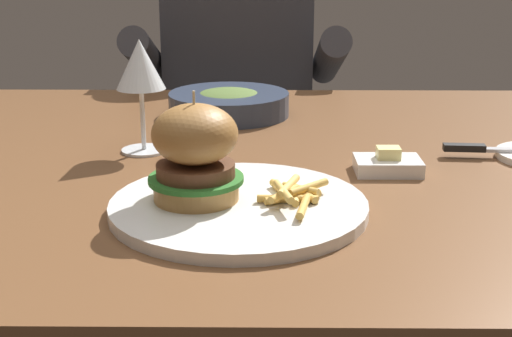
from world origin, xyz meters
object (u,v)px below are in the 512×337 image
wine_glass (140,69)px  butter_dish (388,164)px  diner_person (239,136)px  burger_sandwich (195,153)px  main_plate (239,206)px  table_knife (508,149)px  soup_bowl (229,103)px

wine_glass → butter_dish: (0.35, -0.10, -0.11)m
wine_glass → diner_person: size_ratio=0.14×
burger_sandwich → wine_glass: (-0.10, 0.25, 0.05)m
main_plate → table_knife: table_knife is taller
soup_bowl → diner_person: (0.00, 0.51, -0.20)m
main_plate → diner_person: 1.02m
butter_dish → soup_bowl: 0.41m
burger_sandwich → diner_person: bearing=89.1°
main_plate → wine_glass: (-0.15, 0.25, 0.12)m
main_plate → diner_person: size_ratio=0.26×
soup_bowl → diner_person: bearing=90.0°
butter_dish → diner_person: diner_person is taller
butter_dish → soup_bowl: size_ratio=0.41×
table_knife → butter_dish: size_ratio=2.55×
main_plate → butter_dish: 0.25m
main_plate → burger_sandwich: (-0.05, 0.01, 0.06)m
main_plate → burger_sandwich: burger_sandwich is taller
table_knife → butter_dish: (-0.19, -0.07, -0.00)m
burger_sandwich → soup_bowl: bearing=88.2°
table_knife → soup_bowl: (-0.42, 0.27, 0.01)m
burger_sandwich → soup_bowl: burger_sandwich is taller
wine_glass → soup_bowl: bearing=63.8°
main_plate → burger_sandwich: 0.08m
soup_bowl → table_knife: bearing=-32.6°
main_plate → butter_dish: size_ratio=3.37×
main_plate → diner_person: (-0.03, 1.00, -0.18)m
wine_glass → diner_person: (0.12, 0.75, -0.30)m
table_knife → diner_person: (-0.42, 0.78, -0.19)m
wine_glass → butter_dish: wine_glass is taller
wine_glass → table_knife: (0.54, -0.03, -0.11)m
diner_person → burger_sandwich: bearing=-90.9°
diner_person → butter_dish: bearing=-74.7°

